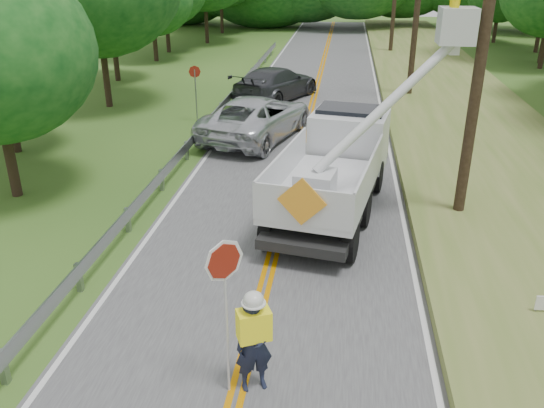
# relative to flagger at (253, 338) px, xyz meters

# --- Properties ---
(road) EXTENTS (7.20, 96.00, 0.03)m
(road) POSITION_rel_flagger_xyz_m (-0.27, 12.55, -1.05)
(road) COLOR #464648
(road) RESTS_ON ground
(guardrail) EXTENTS (0.18, 48.00, 0.77)m
(guardrail) POSITION_rel_flagger_xyz_m (-4.29, 13.46, -0.51)
(guardrail) COLOR gray
(guardrail) RESTS_ON ground
(utility_poles) EXTENTS (1.60, 43.30, 10.00)m
(utility_poles) POSITION_rel_flagger_xyz_m (4.73, 15.57, 4.20)
(utility_poles) COLOR black
(utility_poles) RESTS_ON ground
(tall_grass_verge) EXTENTS (7.00, 96.00, 0.30)m
(tall_grass_verge) POSITION_rel_flagger_xyz_m (6.83, 12.55, -0.91)
(tall_grass_verge) COLOR #516E28
(tall_grass_verge) RESTS_ON ground
(flagger) EXTENTS (1.07, 0.75, 2.93)m
(flagger) POSITION_rel_flagger_xyz_m (0.00, 0.00, 0.00)
(flagger) COLOR #191E33
(flagger) RESTS_ON road
(bucket_truck) EXTENTS (5.18, 7.44, 6.95)m
(bucket_truck) POSITION_rel_flagger_xyz_m (1.47, 8.42, 0.51)
(bucket_truck) COLOR black
(bucket_truck) RESTS_ON road
(suv_silver) EXTENTS (4.55, 6.86, 1.75)m
(suv_silver) POSITION_rel_flagger_xyz_m (-2.20, 14.54, -0.17)
(suv_silver) COLOR silver
(suv_silver) RESTS_ON road
(suv_darkgrey) EXTENTS (4.57, 6.29, 1.69)m
(suv_darkgrey) POSITION_rel_flagger_xyz_m (-2.24, 21.41, -0.20)
(suv_darkgrey) COLOR #3A3C41
(suv_darkgrey) RESTS_ON road
(stop_sign_permanent) EXTENTS (0.53, 0.12, 2.53)m
(stop_sign_permanent) POSITION_rel_flagger_xyz_m (-5.31, 16.76, 0.61)
(stop_sign_permanent) COLOR gray
(stop_sign_permanent) RESTS_ON ground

